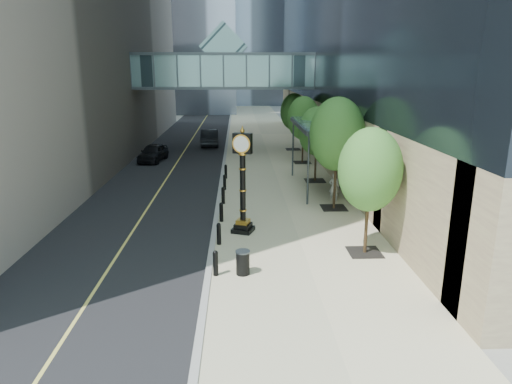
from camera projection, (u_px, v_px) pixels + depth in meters
ground at (289, 287)px, 16.61m from camera, size 320.00×320.00×0.00m
road at (195, 135)px, 54.92m from camera, size 8.00×180.00×0.02m
sidewalk at (261, 134)px, 55.22m from camera, size 8.00×180.00×0.06m
curb at (228, 134)px, 55.06m from camera, size 0.25×180.00×0.07m
skywalk at (224, 69)px, 41.48m from camera, size 17.00×4.20×5.80m
entrance_canopy at (320, 126)px, 29.15m from camera, size 3.00×8.00×4.38m
bollard_row at (222, 204)px, 25.05m from camera, size 0.20×16.20×0.90m
street_trees at (318, 128)px, 30.65m from camera, size 3.02×28.63×6.22m
street_clock at (243, 188)px, 21.57m from camera, size 1.20×1.20×5.00m
trash_bin at (243, 263)px, 17.45m from camera, size 0.68×0.68×0.90m
pedestrian at (334, 187)px, 27.11m from camera, size 0.69×0.54×1.69m
car_near at (153, 153)px, 39.03m from camera, size 2.33×4.55×1.48m
car_far at (210, 137)px, 47.10m from camera, size 2.01×5.14×1.67m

